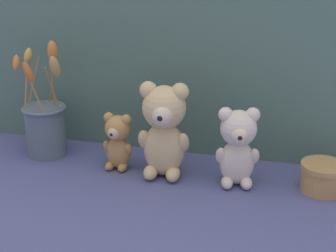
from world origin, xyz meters
The scene contains 7 objects.
ground_plane centered at (0.00, 0.00, 0.00)m, with size 4.00×4.00×0.00m, color #4C5184.
backdrop_wall centered at (0.00, 0.17, 0.37)m, with size 1.23×0.02×0.74m.
teddy_bear_large centered at (-0.01, 0.01, 0.13)m, with size 0.13×0.12×0.24m.
teddy_bear_medium centered at (0.18, 0.01, 0.10)m, with size 0.11×0.10×0.20m.
teddy_bear_small centered at (-0.13, 0.02, 0.08)m, with size 0.08×0.08×0.15m.
flower_vase centered at (-0.35, 0.05, 0.09)m, with size 0.15×0.13×0.32m.
decorative_tin_tall centered at (0.38, 0.02, 0.04)m, with size 0.11×0.11×0.07m.
Camera 1 is at (0.31, -1.12, 0.58)m, focal length 55.00 mm.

